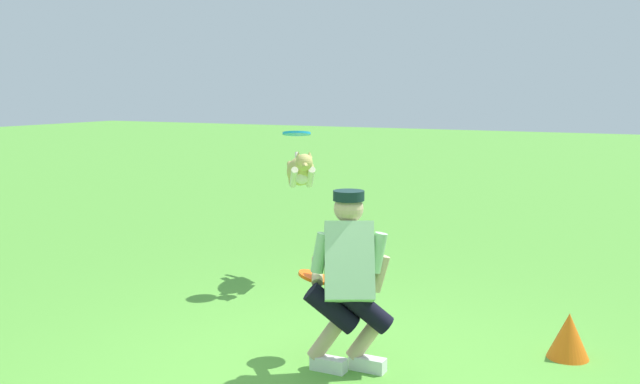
{
  "coord_description": "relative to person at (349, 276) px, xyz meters",
  "views": [
    {
      "loc": [
        -2.08,
        4.15,
        2.0
      ],
      "look_at": [
        0.64,
        -1.22,
        1.12
      ],
      "focal_mm": 39.76,
      "sensor_mm": 36.0,
      "label": 1
    }
  ],
  "objects": [
    {
      "name": "ground_plane",
      "position": [
        0.08,
        0.25,
        -0.7
      ],
      "size": [
        60.0,
        60.0,
        0.0
      ],
      "primitive_type": "plane",
      "color": "#549B37"
    },
    {
      "name": "person",
      "position": [
        0.0,
        0.0,
        0.0
      ],
      "size": [
        0.7,
        0.52,
        1.29
      ],
      "rotation": [
        0.0,
        0.0,
        -1.09
      ],
      "color": "silver",
      "rests_on": "ground_plane"
    },
    {
      "name": "dog",
      "position": [
        1.46,
        -2.01,
        0.46
      ],
      "size": [
        0.63,
        0.87,
        0.47
      ],
      "rotation": [
        0.0,
        0.0,
        2.16
      ],
      "color": "tan"
    },
    {
      "name": "frisbee_flying",
      "position": [
        1.35,
        -1.72,
        0.87
      ],
      "size": [
        0.3,
        0.3,
        0.09
      ],
      "primitive_type": "cylinder",
      "rotation": [
        0.07,
        -0.16,
        1.64
      ],
      "color": "#1C98DE"
    },
    {
      "name": "frisbee_held",
      "position": [
        0.35,
        -0.16,
        -0.09
      ],
      "size": [
        0.3,
        0.31,
        0.12
      ],
      "primitive_type": "cylinder",
      "rotation": [
        0.18,
        -0.23,
        5.98
      ],
      "color": "#F2550C",
      "rests_on": "person"
    },
    {
      "name": "training_cone",
      "position": [
        -1.37,
        -0.97,
        -0.52
      ],
      "size": [
        0.31,
        0.31,
        0.35
      ],
      "primitive_type": "cone",
      "color": "orange",
      "rests_on": "ground_plane"
    }
  ]
}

